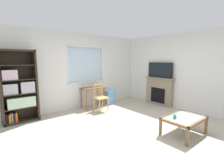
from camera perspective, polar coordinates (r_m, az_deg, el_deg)
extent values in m
cube|color=#B2A893|center=(4.34, 5.35, -14.95)|extent=(6.10, 5.85, 0.02)
cube|color=silver|center=(6.08, -10.95, -3.68)|extent=(5.10, 0.12, 0.89)
cube|color=silver|center=(5.98, -11.51, 14.97)|extent=(5.10, 0.12, 0.44)
cube|color=silver|center=(5.40, -25.70, 5.75)|extent=(2.05, 0.12, 1.29)
cube|color=silver|center=(6.95, 1.61, 7.06)|extent=(1.61, 0.12, 1.29)
cube|color=silver|center=(6.07, -9.44, 6.71)|extent=(1.44, 0.02, 1.29)
cube|color=white|center=(6.06, -8.96, 0.73)|extent=(1.50, 0.06, 0.03)
cube|color=white|center=(6.02, -9.25, 12.72)|extent=(1.50, 0.06, 0.03)
cube|color=white|center=(5.67, -15.41, 6.40)|extent=(0.03, 0.06, 1.29)
cube|color=white|center=(6.40, -3.50, 6.91)|extent=(0.03, 0.06, 1.29)
cube|color=silver|center=(6.12, 23.17, 4.09)|extent=(0.12, 5.05, 2.62)
cube|color=#2D2319|center=(5.05, -34.50, -1.24)|extent=(0.05, 0.38, 1.98)
cube|color=#2D2319|center=(5.19, -25.15, -0.31)|extent=(0.05, 0.38, 1.98)
cube|color=#2D2319|center=(5.06, -30.60, 10.08)|extent=(0.90, 0.38, 0.05)
cube|color=#2D2319|center=(5.33, -28.98, -11.07)|extent=(0.90, 0.38, 0.05)
cube|color=#2D2319|center=(5.28, -30.11, -0.52)|extent=(0.90, 0.02, 1.98)
cube|color=#2D2319|center=(5.22, -29.29, -7.06)|extent=(0.85, 0.36, 0.02)
cube|color=#2D2319|center=(5.14, -29.60, -2.90)|extent=(0.85, 0.36, 0.02)
cube|color=#2D2319|center=(5.08, -29.93, 1.37)|extent=(0.85, 0.36, 0.02)
cube|color=#2D2319|center=(5.05, -30.26, 5.72)|extent=(0.85, 0.36, 0.02)
cube|color=#B7D6B2|center=(5.18, -29.18, -5.43)|extent=(0.69, 0.33, 0.28)
cube|color=#B2B2BC|center=(5.07, -32.14, -1.51)|extent=(0.34, 0.28, 0.28)
cube|color=#B2B2BC|center=(5.13, -27.57, -0.89)|extent=(0.34, 0.31, 0.31)
cube|color=beige|center=(5.03, -32.30, 2.73)|extent=(0.35, 0.30, 0.26)
cube|color=black|center=(5.22, -33.13, -10.01)|extent=(0.03, 0.29, 0.26)
cube|color=black|center=(5.23, -32.77, -10.17)|extent=(0.02, 0.23, 0.22)
cube|color=orange|center=(5.23, -32.39, -10.15)|extent=(0.03, 0.29, 0.22)
cube|color=orange|center=(5.23, -32.03, -9.97)|extent=(0.03, 0.21, 0.25)
cube|color=white|center=(5.23, -31.62, -9.87)|extent=(0.02, 0.24, 0.26)
cube|color=black|center=(5.24, -31.23, -9.79)|extent=(0.04, 0.29, 0.26)
cube|color=red|center=(5.24, -30.79, -9.82)|extent=(0.03, 0.28, 0.25)
cube|color=yellow|center=(5.25, -30.46, -9.77)|extent=(0.02, 0.23, 0.25)
cube|color=brown|center=(5.89, -6.79, -1.32)|extent=(0.84, 0.46, 0.03)
cylinder|color=brown|center=(5.62, -8.90, -5.63)|extent=(0.04, 0.04, 0.70)
cylinder|color=brown|center=(6.02, -2.82, -4.58)|extent=(0.04, 0.04, 0.70)
cylinder|color=brown|center=(5.93, -10.70, -4.93)|extent=(0.04, 0.04, 0.70)
cylinder|color=brown|center=(6.31, -4.80, -3.99)|extent=(0.04, 0.04, 0.70)
cube|color=tan|center=(5.48, -3.87, -4.83)|extent=(0.43, 0.41, 0.04)
cylinder|color=tan|center=(5.32, -4.38, -7.86)|extent=(0.04, 0.04, 0.43)
cylinder|color=tan|center=(5.51, -1.42, -7.26)|extent=(0.04, 0.04, 0.43)
cylinder|color=tan|center=(5.57, -6.23, -7.10)|extent=(0.04, 0.04, 0.43)
cylinder|color=tan|center=(5.75, -3.35, -6.56)|extent=(0.04, 0.04, 0.43)
cylinder|color=tan|center=(5.47, -6.31, -2.47)|extent=(0.04, 0.04, 0.45)
cylinder|color=tan|center=(5.65, -3.39, -2.07)|extent=(0.04, 0.04, 0.45)
cube|color=tan|center=(5.52, -4.85, -0.28)|extent=(0.36, 0.04, 0.06)
cylinder|color=tan|center=(5.51, -5.73, -2.70)|extent=(0.02, 0.02, 0.35)
cylinder|color=tan|center=(5.56, -4.82, -2.57)|extent=(0.02, 0.02, 0.35)
cylinder|color=tan|center=(5.62, -3.93, -2.45)|extent=(0.02, 0.02, 0.35)
cube|color=#72ADDB|center=(6.45, -1.19, -4.42)|extent=(0.35, 0.40, 0.53)
cube|color=gray|center=(6.48, 16.19, -2.57)|extent=(0.18, 1.09, 1.00)
cube|color=black|center=(6.43, 15.67, -3.78)|extent=(0.03, 0.60, 0.55)
cube|color=gray|center=(6.39, 16.29, 2.00)|extent=(0.26, 1.19, 0.04)
cube|color=black|center=(6.36, 16.40, 4.70)|extent=(0.05, 1.00, 0.56)
cube|color=black|center=(6.34, 16.26, 4.69)|extent=(0.01, 0.95, 0.51)
cube|color=#8C9E99|center=(4.15, 23.92, -10.79)|extent=(0.86, 0.57, 0.02)
cube|color=brown|center=(4.04, 27.92, -11.83)|extent=(0.96, 0.05, 0.05)
cube|color=brown|center=(4.29, 20.15, -10.14)|extent=(0.96, 0.05, 0.05)
cube|color=brown|center=(3.77, 20.70, -12.80)|extent=(0.05, 0.67, 0.05)
cube|color=brown|center=(4.55, 26.53, -9.46)|extent=(0.05, 0.67, 0.05)
cube|color=brown|center=(3.72, 24.85, -16.74)|extent=(0.05, 0.05, 0.36)
cube|color=brown|center=(4.51, 30.04, -12.62)|extent=(0.05, 0.05, 0.36)
cube|color=brown|center=(4.00, 16.55, -14.50)|extent=(0.05, 0.05, 0.36)
cube|color=brown|center=(4.74, 22.88, -11.11)|extent=(0.05, 0.05, 0.36)
cylinder|color=#33B770|center=(4.00, 21.12, -10.50)|extent=(0.07, 0.07, 0.09)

